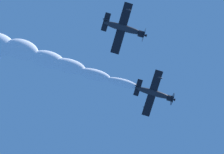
% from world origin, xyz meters
% --- Properties ---
extents(airplane_lead, '(6.60, 6.69, 3.05)m').
position_xyz_m(airplane_lead, '(-1.52, 3.72, 67.72)').
color(airplane_lead, '#232328').
extents(airplane_left_wingman, '(6.57, 6.63, 3.50)m').
position_xyz_m(airplane_left_wingman, '(-2.10, 16.94, 66.39)').
color(airplane_left_wingman, '#232328').
extents(smoke_trail_lead, '(25.10, 23.73, 5.35)m').
position_xyz_m(smoke_trail_lead, '(15.92, 20.14, 69.56)').
color(smoke_trail_lead, white).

